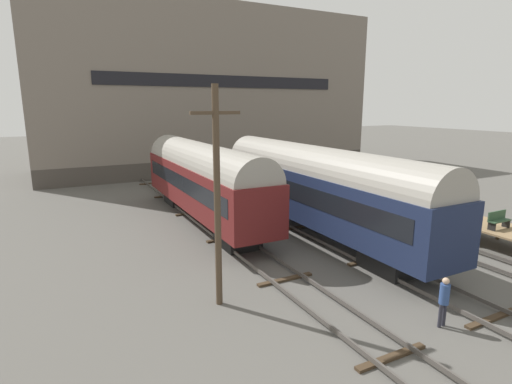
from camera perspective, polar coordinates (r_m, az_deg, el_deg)
The scene contains 11 objects.
ground_plane at distance 18.21m, azimuth 22.52°, elevation -12.28°, with size 200.00×200.00×0.00m, color #56544F.
track_left at distance 15.12m, azimuth 10.33°, elevation -16.10°, with size 2.60×60.00×0.26m.
track_middle at distance 18.15m, azimuth 22.55°, elevation -11.87°, with size 2.60×60.00×0.26m.
track_right at distance 21.80m, azimuth 30.76°, elevation -8.63°, with size 2.60×60.00×0.26m.
train_car_navy at distance 22.61m, azimuth 8.60°, elevation 0.98°, with size 2.93×17.69×5.09m.
train_car_maroon at distance 25.34m, azimuth -7.67°, elevation 2.11°, with size 2.90×16.09×5.01m.
station_platform at distance 24.85m, azimuth 30.00°, elevation -4.15°, with size 2.72×12.79×1.04m.
bench at distance 24.12m, azimuth 31.31°, elevation -3.36°, with size 1.40×0.40×0.91m.
person_worker at distance 15.01m, azimuth 25.29°, elevation -13.45°, with size 0.32×0.32×1.76m.
utility_pole at distance 14.16m, azimuth -5.57°, elevation -0.52°, with size 1.80×0.24×7.99m.
warehouse_building at distance 48.01m, azimuth -7.05°, elevation 14.01°, with size 36.94×11.70×17.59m.
Camera 1 is at (-13.02, -10.44, 7.29)m, focal length 28.00 mm.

